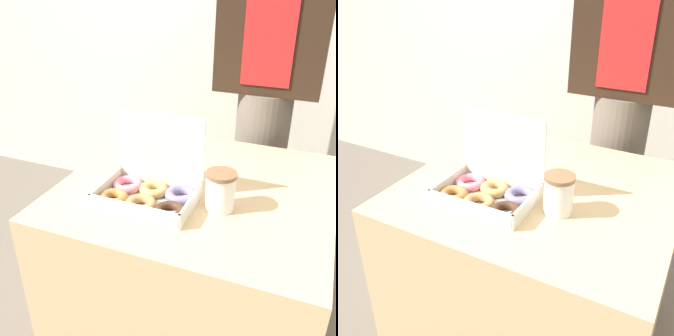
% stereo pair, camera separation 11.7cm
% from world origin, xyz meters
% --- Properties ---
extents(ground_plane, '(14.00, 14.00, 0.00)m').
position_xyz_m(ground_plane, '(0.00, 0.00, 0.00)').
color(ground_plane, '#665B51').
extents(table, '(0.91, 0.85, 0.73)m').
position_xyz_m(table, '(0.00, 0.00, 0.37)').
color(table, tan).
rests_on(table, ground_plane).
extents(donut_box, '(0.31, 0.22, 0.27)m').
position_xyz_m(donut_box, '(-0.11, -0.16, 0.77)').
color(donut_box, silver).
rests_on(donut_box, table).
extents(coffee_cup, '(0.10, 0.10, 0.13)m').
position_xyz_m(coffee_cup, '(0.11, -0.12, 0.79)').
color(coffee_cup, white).
rests_on(coffee_cup, table).
extents(person_customer, '(0.45, 0.25, 1.74)m').
position_xyz_m(person_customer, '(0.12, 0.61, 0.95)').
color(person_customer, '#665B51').
rests_on(person_customer, ground_plane).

